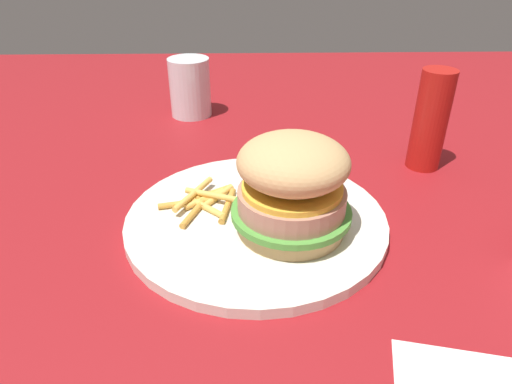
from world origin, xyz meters
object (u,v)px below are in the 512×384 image
Objects in this scene: drink_glass at (190,91)px; sandwich at (293,187)px; fries_pile at (206,201)px; ketchup_bottle at (431,120)px; plate at (256,220)px.

sandwich is at bearing -69.40° from drink_glass.
sandwich is 0.12m from fries_pile.
fries_pile is 0.74× the size of ketchup_bottle.
drink_glass reaches higher than plate.
fries_pile is (-0.06, 0.02, 0.01)m from plate.
plate is at bearing 140.93° from sandwich.
sandwich is (0.04, -0.03, 0.06)m from plate.
sandwich is 1.25× the size of fries_pile.
fries_pile is at bearing 156.84° from plate.
ketchup_bottle is (0.29, 0.11, 0.05)m from fries_pile.
drink_glass is (-0.10, 0.34, 0.04)m from plate.
fries_pile is 0.31m from ketchup_bottle.
plate is at bearing -23.16° from fries_pile.
ketchup_bottle is at bearing -31.34° from drink_glass.
sandwich is 0.93× the size of ketchup_bottle.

